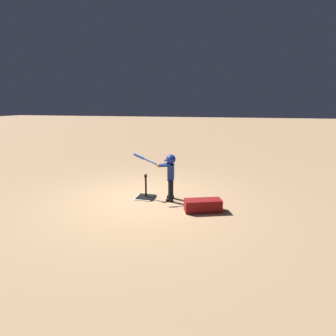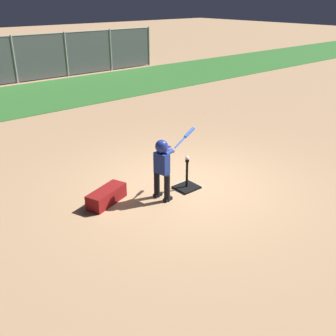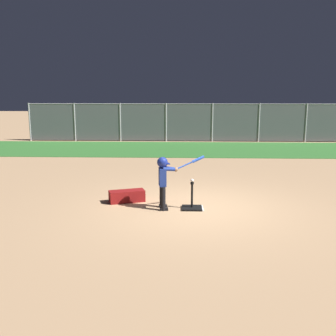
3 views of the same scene
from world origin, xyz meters
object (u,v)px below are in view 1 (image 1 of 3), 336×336
at_px(equipment_bag, 203,205).
at_px(batting_tee, 146,195).
at_px(batter_child, 169,171).
at_px(baseball, 146,174).

bearing_deg(equipment_bag, batting_tee, -38.47).
height_order(batter_child, baseball, batter_child).
distance_m(batting_tee, baseball, 0.58).
height_order(batting_tee, equipment_bag, batting_tee).
distance_m(batting_tee, equipment_bag, 1.64).
bearing_deg(batting_tee, equipment_bag, 161.34).
relative_size(batting_tee, baseball, 8.40).
distance_m(batter_child, equipment_bag, 1.23).
bearing_deg(baseball, equipment_bag, 161.34).
bearing_deg(batting_tee, baseball, 0.00).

